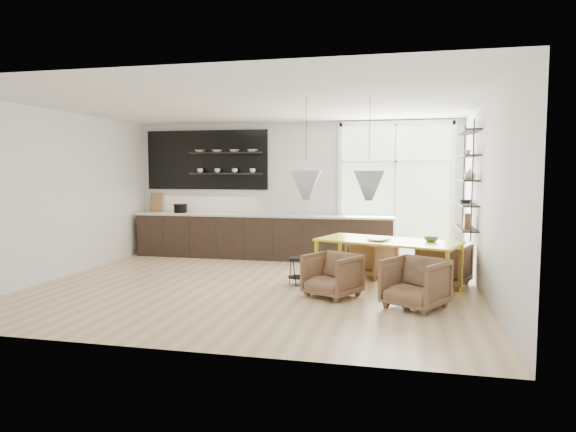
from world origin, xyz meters
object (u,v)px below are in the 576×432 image
object	(u,v)px
armchair_front_left	(332,275)
armchair_front_right	(415,283)
dining_table	(388,244)
armchair_back_left	(372,259)
armchair_back_right	(444,265)
wire_stool	(299,267)

from	to	relation	value
armchair_front_left	armchair_front_right	bearing A→B (deg)	11.13
dining_table	armchair_front_right	bearing A→B (deg)	-49.57
armchair_front_left	armchair_back_left	bearing A→B (deg)	102.35
armchair_back_right	armchair_front_left	size ratio (longest dim) A/B	1.07
armchair_back_left	armchair_front_left	size ratio (longest dim) A/B	0.97
armchair_back_left	armchair_front_right	size ratio (longest dim) A/B	0.92
armchair_back_right	armchair_front_right	world-z (taller)	armchair_back_right
dining_table	armchair_front_left	world-z (taller)	dining_table
dining_table	armchair_front_left	size ratio (longest dim) A/B	3.31
armchair_front_right	wire_stool	world-z (taller)	armchair_front_right
armchair_front_left	wire_stool	distance (m)	0.94
wire_stool	armchair_back_right	bearing A→B (deg)	10.84
dining_table	armchair_front_right	world-z (taller)	dining_table
dining_table	armchair_front_right	distance (m)	1.15
armchair_back_left	armchair_back_right	bearing A→B (deg)	-166.36
dining_table	armchair_back_left	bearing A→B (deg)	124.86
wire_stool	dining_table	bearing A→B (deg)	-2.57
wire_stool	armchair_front_right	bearing A→B (deg)	-30.33
armchair_back_left	dining_table	bearing A→B (deg)	142.40
armchair_back_left	armchair_back_right	xyz separation A→B (m)	(1.18, -0.49, 0.03)
dining_table	armchair_back_right	bearing A→B (deg)	48.16
dining_table	wire_stool	bearing A→B (deg)	-164.07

